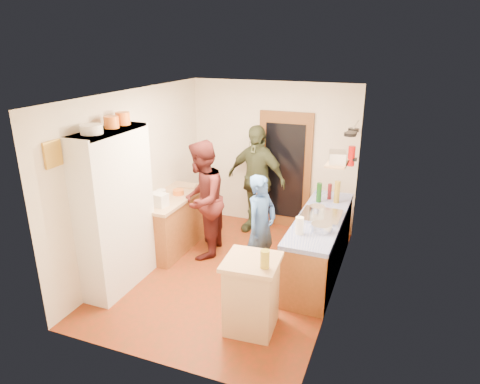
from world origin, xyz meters
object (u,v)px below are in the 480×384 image
Objects in this scene: person_left at (205,199)px; person_back at (256,180)px; island_base at (251,296)px; person_hob at (262,228)px; hutch_body at (116,211)px; right_counter_base at (319,247)px.

person_left is 1.21m from person_back.
person_hob is (-0.28, 1.19, 0.33)m from island_base.
hutch_body is at bearing 136.80° from person_hob.
hutch_body is 1.19× the size of person_left.
person_back is (0.46, 1.11, 0.03)m from person_left.
person_hob is 0.82× the size of person_left.
right_counter_base is at bearing 81.07° from person_left.
hutch_body reaches higher than person_back.
person_left is at bearing 61.09° from hutch_body.
right_counter_base is 1.45× the size of person_hob.
right_counter_base is 1.19× the size of person_left.
hutch_body is 2.00m from person_hob.
hutch_body is at bearing -39.08° from person_left.
person_back is (-1.34, 1.07, 0.54)m from right_counter_base.
island_base is 0.57× the size of person_hob.
hutch_body is 1.15× the size of person_back.
hutch_body reaches higher than island_base.
hutch_body is 1.45× the size of person_hob.
hutch_body is 2.15m from island_base.
person_hob is at bearing 103.22° from island_base.
person_hob is 0.79× the size of person_back.
hutch_body reaches higher than person_left.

